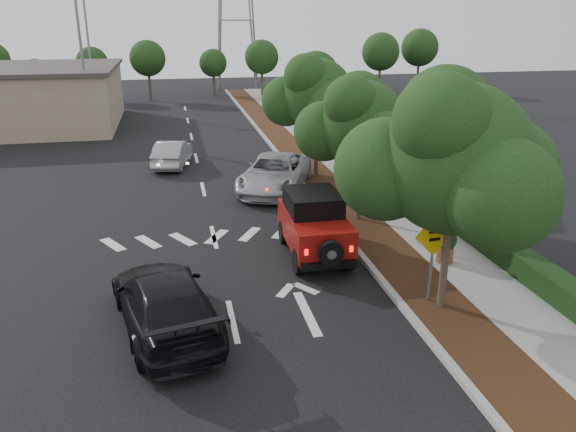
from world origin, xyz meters
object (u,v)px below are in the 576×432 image
object	(u,v)px
silver_suv_ahead	(275,173)
speed_hump_sign	(433,246)
red_jeep	(313,223)
black_suv_oncoming	(165,302)

from	to	relation	value
silver_suv_ahead	speed_hump_sign	distance (m)	11.66
red_jeep	black_suv_oncoming	world-z (taller)	red_jeep
black_suv_oncoming	speed_hump_sign	xyz separation A→B (m)	(7.08, -0.14, 0.97)
silver_suv_ahead	black_suv_oncoming	bearing A→B (deg)	-90.52
red_jeep	silver_suv_ahead	xyz separation A→B (m)	(0.06, 7.33, -0.28)
silver_suv_ahead	black_suv_oncoming	world-z (taller)	silver_suv_ahead
red_jeep	speed_hump_sign	xyz separation A→B (m)	(2.26, -4.08, 0.67)
red_jeep	black_suv_oncoming	xyz separation A→B (m)	(-4.82, -3.93, -0.30)
black_suv_oncoming	speed_hump_sign	distance (m)	7.15
speed_hump_sign	silver_suv_ahead	bearing A→B (deg)	94.93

